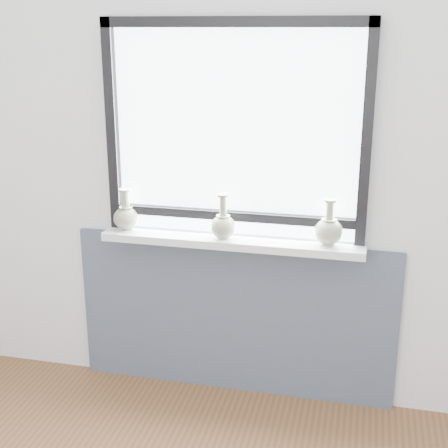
% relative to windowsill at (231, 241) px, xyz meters
% --- Properties ---
extents(back_wall, '(3.60, 0.02, 2.60)m').
position_rel_windowsill_xyz_m(back_wall, '(0.00, 0.10, 0.42)').
color(back_wall, silver).
rests_on(back_wall, ground).
extents(apron_panel, '(1.70, 0.03, 0.86)m').
position_rel_windowsill_xyz_m(apron_panel, '(0.00, 0.07, -0.45)').
color(apron_panel, '#454F61').
rests_on(apron_panel, ground).
extents(windowsill, '(1.32, 0.18, 0.04)m').
position_rel_windowsill_xyz_m(windowsill, '(0.00, 0.00, 0.00)').
color(windowsill, silver).
rests_on(windowsill, apron_panel).
extents(window, '(1.30, 0.06, 1.05)m').
position_rel_windowsill_xyz_m(window, '(0.00, 0.06, 0.56)').
color(window, black).
rests_on(window, windowsill).
extents(vase_a, '(0.13, 0.13, 0.21)m').
position_rel_windowsill_xyz_m(vase_a, '(-0.56, 0.01, 0.09)').
color(vase_a, gray).
rests_on(vase_a, windowsill).
extents(vase_b, '(0.13, 0.13, 0.23)m').
position_rel_windowsill_xyz_m(vase_b, '(-0.04, -0.02, 0.09)').
color(vase_b, gray).
rests_on(vase_b, windowsill).
extents(vase_c, '(0.14, 0.14, 0.23)m').
position_rel_windowsill_xyz_m(vase_c, '(0.48, 0.01, 0.09)').
color(vase_c, gray).
rests_on(vase_c, windowsill).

